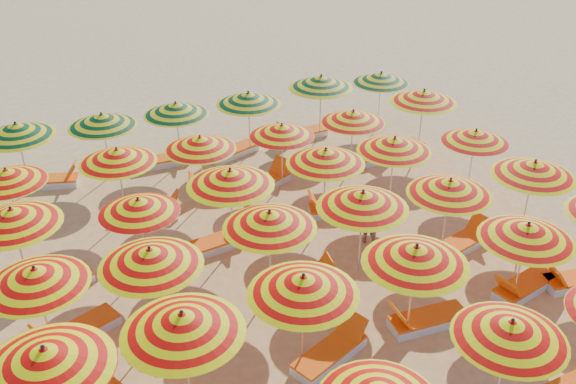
# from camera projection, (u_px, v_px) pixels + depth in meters

# --- Properties ---
(ground) EXTENTS (120.00, 120.00, 0.00)m
(ground) POSITION_uv_depth(u_px,v_px,m) (296.00, 257.00, 15.93)
(ground) COLOR #F2C06B
(ground) RESTS_ON ground
(umbrella_3) EXTENTS (2.59, 2.59, 2.11)m
(umbrella_3) POSITION_uv_depth(u_px,v_px,m) (511.00, 330.00, 10.86)
(umbrella_3) COLOR silver
(umbrella_3) RESTS_ON ground
(umbrella_6) EXTENTS (2.78, 2.78, 2.32)m
(umbrella_6) POSITION_uv_depth(u_px,v_px,m) (45.00, 358.00, 10.02)
(umbrella_6) COLOR silver
(umbrella_6) RESTS_ON ground
(umbrella_7) EXTENTS (2.85, 2.85, 2.29)m
(umbrella_7) POSITION_uv_depth(u_px,v_px,m) (183.00, 323.00, 10.79)
(umbrella_7) COLOR silver
(umbrella_7) RESTS_ON ground
(umbrella_8) EXTENTS (2.25, 2.25, 2.24)m
(umbrella_8) POSITION_uv_depth(u_px,v_px,m) (303.00, 285.00, 11.75)
(umbrella_8) COLOR silver
(umbrella_8) RESTS_ON ground
(umbrella_9) EXTENTS (2.52, 2.52, 2.27)m
(umbrella_9) POSITION_uv_depth(u_px,v_px,m) (416.00, 255.00, 12.55)
(umbrella_9) COLOR silver
(umbrella_9) RESTS_ON ground
(umbrella_10) EXTENTS (2.21, 2.21, 2.15)m
(umbrella_10) POSITION_uv_depth(u_px,v_px,m) (527.00, 232.00, 13.45)
(umbrella_10) COLOR silver
(umbrella_10) RESTS_ON ground
(umbrella_12) EXTENTS (2.51, 2.51, 2.14)m
(umbrella_12) POSITION_uv_depth(u_px,v_px,m) (36.00, 277.00, 12.12)
(umbrella_12) COLOR silver
(umbrella_12) RESTS_ON ground
(umbrella_13) EXTENTS (2.57, 2.57, 2.22)m
(umbrella_13) POSITION_uv_depth(u_px,v_px,m) (150.00, 257.00, 12.55)
(umbrella_13) COLOR silver
(umbrella_13) RESTS_ON ground
(umbrella_14) EXTENTS (2.23, 2.23, 2.20)m
(umbrella_14) POSITION_uv_depth(u_px,v_px,m) (270.00, 220.00, 13.81)
(umbrella_14) COLOR silver
(umbrella_14) RESTS_ON ground
(umbrella_15) EXTENTS (2.39, 2.39, 2.25)m
(umbrella_15) POSITION_uv_depth(u_px,v_px,m) (363.00, 200.00, 14.46)
(umbrella_15) COLOR silver
(umbrella_15) RESTS_ON ground
(umbrella_16) EXTENTS (2.64, 2.64, 2.16)m
(umbrella_16) POSITION_uv_depth(u_px,v_px,m) (450.00, 187.00, 15.15)
(umbrella_16) COLOR silver
(umbrella_16) RESTS_ON ground
(umbrella_17) EXTENTS (2.54, 2.54, 2.22)m
(umbrella_17) POSITION_uv_depth(u_px,v_px,m) (534.00, 169.00, 15.86)
(umbrella_17) COLOR silver
(umbrella_17) RESTS_ON ground
(umbrella_18) EXTENTS (2.51, 2.51, 2.22)m
(umbrella_18) POSITION_uv_depth(u_px,v_px,m) (12.00, 217.00, 13.86)
(umbrella_18) COLOR silver
(umbrella_18) RESTS_ON ground
(umbrella_19) EXTENTS (2.38, 2.38, 2.00)m
(umbrella_19) POSITION_uv_depth(u_px,v_px,m) (139.00, 206.00, 14.66)
(umbrella_19) COLOR silver
(umbrella_19) RESTS_ON ground
(umbrella_20) EXTENTS (2.79, 2.79, 2.27)m
(umbrella_20) POSITION_uv_depth(u_px,v_px,m) (230.00, 178.00, 15.34)
(umbrella_20) COLOR silver
(umbrella_20) RESTS_ON ground
(umbrella_21) EXTENTS (2.64, 2.64, 2.19)m
(umbrella_21) POSITION_uv_depth(u_px,v_px,m) (326.00, 156.00, 16.51)
(umbrella_21) COLOR silver
(umbrella_21) RESTS_ON ground
(umbrella_22) EXTENTS (2.49, 2.49, 2.15)m
(umbrella_22) POSITION_uv_depth(u_px,v_px,m) (394.00, 145.00, 17.21)
(umbrella_22) COLOR silver
(umbrella_22) RESTS_ON ground
(umbrella_23) EXTENTS (2.42, 2.42, 2.01)m
(umbrella_23) POSITION_uv_depth(u_px,v_px,m) (475.00, 136.00, 18.00)
(umbrella_23) COLOR silver
(umbrella_23) RESTS_ON ground
(umbrella_24) EXTENTS (2.32, 2.32, 2.04)m
(umbrella_24) POSITION_uv_depth(u_px,v_px,m) (7.00, 176.00, 15.85)
(umbrella_24) COLOR silver
(umbrella_24) RESTS_ON ground
(umbrella_25) EXTENTS (2.34, 2.34, 2.14)m
(umbrella_25) POSITION_uv_depth(u_px,v_px,m) (117.00, 156.00, 16.63)
(umbrella_25) COLOR silver
(umbrella_25) RESTS_ON ground
(umbrella_26) EXTENTS (2.56, 2.56, 2.08)m
(umbrella_26) POSITION_uv_depth(u_px,v_px,m) (200.00, 143.00, 17.44)
(umbrella_26) COLOR silver
(umbrella_26) RESTS_ON ground
(umbrella_27) EXTENTS (2.29, 2.29, 2.00)m
(umbrella_27) POSITION_uv_depth(u_px,v_px,m) (282.00, 131.00, 18.36)
(umbrella_27) COLOR silver
(umbrella_27) RESTS_ON ground
(umbrella_28) EXTENTS (2.57, 2.57, 2.05)m
(umbrella_28) POSITION_uv_depth(u_px,v_px,m) (353.00, 117.00, 19.12)
(umbrella_28) COLOR silver
(umbrella_28) RESTS_ON ground
(umbrella_29) EXTENTS (2.72, 2.72, 2.25)m
(umbrella_29) POSITION_uv_depth(u_px,v_px,m) (424.00, 96.00, 20.11)
(umbrella_29) COLOR silver
(umbrella_29) RESTS_ON ground
(umbrella_30) EXTENTS (2.62, 2.62, 2.23)m
(umbrella_30) POSITION_uv_depth(u_px,v_px,m) (17.00, 130.00, 17.88)
(umbrella_30) COLOR silver
(umbrella_30) RESTS_ON ground
(umbrella_31) EXTENTS (2.11, 2.11, 2.14)m
(umbrella_31) POSITION_uv_depth(u_px,v_px,m) (102.00, 120.00, 18.70)
(umbrella_31) COLOR silver
(umbrella_31) RESTS_ON ground
(umbrella_32) EXTENTS (2.58, 2.58, 2.12)m
(umbrella_32) POSITION_uv_depth(u_px,v_px,m) (176.00, 109.00, 19.51)
(umbrella_32) COLOR silver
(umbrella_32) RESTS_ON ground
(umbrella_33) EXTENTS (2.22, 2.22, 2.18)m
(umbrella_33) POSITION_uv_depth(u_px,v_px,m) (248.00, 98.00, 20.12)
(umbrella_33) COLOR silver
(umbrella_33) RESTS_ON ground
(umbrella_34) EXTENTS (2.87, 2.87, 2.30)m
(umbrella_34) POSITION_uv_depth(u_px,v_px,m) (321.00, 82.00, 21.16)
(umbrella_34) COLOR silver
(umbrella_34) RESTS_ON ground
(umbrella_35) EXTENTS (2.55, 2.55, 2.08)m
(umbrella_35) POSITION_uv_depth(u_px,v_px,m) (381.00, 78.00, 22.08)
(umbrella_35) COLOR silver
(umbrella_35) RESTS_ON ground
(lounger_6) EXTENTS (1.82, 1.19, 0.69)m
(lounger_6) POSITION_uv_depth(u_px,v_px,m) (331.00, 353.00, 12.79)
(lounger_6) COLOR white
(lounger_6) RESTS_ON ground
(lounger_7) EXTENTS (1.77, 0.70, 0.69)m
(lounger_7) POSITION_uv_depth(u_px,v_px,m) (426.00, 320.00, 13.66)
(lounger_7) COLOR white
(lounger_7) RESTS_ON ground
(lounger_8) EXTENTS (1.82, 0.95, 0.69)m
(lounger_8) POSITION_uv_depth(u_px,v_px,m) (524.00, 286.00, 14.66)
(lounger_8) COLOR white
(lounger_8) RESTS_ON ground
(lounger_10) EXTENTS (1.82, 1.18, 0.69)m
(lounger_10) POSITION_uv_depth(u_px,v_px,m) (76.00, 332.00, 13.32)
(lounger_10) COLOR white
(lounger_10) RESTS_ON ground
(lounger_11) EXTENTS (1.80, 0.83, 0.69)m
(lounger_11) POSITION_uv_depth(u_px,v_px,m) (297.00, 282.00, 14.79)
(lounger_11) COLOR white
(lounger_11) RESTS_ON ground
(lounger_12) EXTENTS (1.82, 1.00, 0.69)m
(lounger_12) POSITION_uv_depth(u_px,v_px,m) (461.00, 243.00, 16.19)
(lounger_12) COLOR white
(lounger_12) RESTS_ON ground
(lounger_13) EXTENTS (1.82, 0.95, 0.69)m
(lounger_13) POSITION_uv_depth(u_px,v_px,m) (53.00, 284.00, 14.73)
(lounger_13) COLOR white
(lounger_13) RESTS_ON ground
(lounger_14) EXTENTS (1.80, 0.81, 0.69)m
(lounger_14) POSITION_uv_depth(u_px,v_px,m) (213.00, 244.00, 16.17)
(lounger_14) COLOR white
(lounger_14) RESTS_ON ground
(lounger_15) EXTENTS (1.83, 1.07, 0.69)m
(lounger_15) POSITION_uv_depth(u_px,v_px,m) (338.00, 209.00, 17.64)
(lounger_15) COLOR white
(lounger_15) RESTS_ON ground
(lounger_16) EXTENTS (1.83, 1.09, 0.69)m
(lounger_16) POSITION_uv_depth(u_px,v_px,m) (149.00, 212.00, 17.54)
(lounger_16) COLOR white
(lounger_16) RESTS_ON ground
(lounger_17) EXTENTS (1.82, 1.02, 0.69)m
(lounger_17) POSITION_uv_depth(u_px,v_px,m) (219.00, 190.00, 18.61)
(lounger_17) COLOR white
(lounger_17) RESTS_ON ground
(lounger_18) EXTENTS (1.82, 1.25, 0.69)m
(lounger_18) POSITION_uv_depth(u_px,v_px,m) (266.00, 182.00, 19.02)
(lounger_18) COLOR white
(lounger_18) RESTS_ON ground
(lounger_19) EXTENTS (1.75, 0.62, 0.69)m
(lounger_19) POSITION_uv_depth(u_px,v_px,m) (364.00, 160.00, 20.31)
(lounger_19) COLOR white
(lounger_19) RESTS_ON ground
(lounger_20) EXTENTS (1.81, 0.89, 0.69)m
(lounger_20) POSITION_uv_depth(u_px,v_px,m) (399.00, 149.00, 20.98)
(lounger_20) COLOR white
(lounger_20) RESTS_ON ground
(lounger_21) EXTENTS (1.83, 1.04, 0.69)m
(lounger_21) POSITION_uv_depth(u_px,v_px,m) (50.00, 181.00, 19.08)
(lounger_21) COLOR white
(lounger_21) RESTS_ON ground
(lounger_22) EXTENTS (1.73, 0.59, 0.69)m
(lounger_22) POSITION_uv_depth(u_px,v_px,m) (164.00, 160.00, 20.28)
(lounger_22) COLOR white
(lounger_22) RESTS_ON ground
(lounger_23) EXTENTS (1.83, 1.15, 0.69)m
(lounger_23) POSITION_uv_depth(u_px,v_px,m) (232.00, 152.00, 20.82)
(lounger_23) COLOR white
(lounger_23) RESTS_ON ground
(lounger_24) EXTENTS (1.78, 0.75, 0.69)m
(lounger_24) POSITION_uv_depth(u_px,v_px,m) (301.00, 134.00, 22.03)
(lounger_24) COLOR white
(lounger_24) RESTS_ON ground
(beachgoer_b) EXTENTS (0.74, 0.79, 1.29)m
(beachgoer_b) POSITION_uv_depth(u_px,v_px,m) (370.00, 220.00, 16.24)
(beachgoer_b) COLOR tan
(beachgoer_b) RESTS_ON ground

